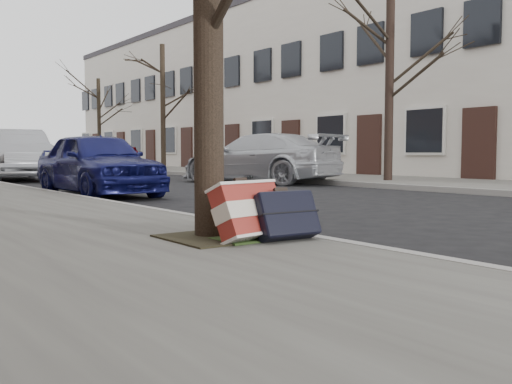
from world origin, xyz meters
TOP-DOWN VIEW (x-y plane):
  - ground at (0.00, 0.00)m, footprint 120.00×120.00m
  - far_sidewalk at (7.80, 15.00)m, footprint 4.00×70.00m
  - house_far at (13.15, 16.00)m, footprint 6.70×40.00m
  - dirt_patch at (-2.00, 1.20)m, footprint 0.85×0.85m
  - suitcase_red at (-1.89, 0.88)m, footprint 0.70×0.47m
  - suitcase_navy at (-1.61, 0.74)m, footprint 0.58×0.37m
  - car_near_front at (-0.39, 7.98)m, footprint 1.53×3.76m
  - car_near_mid at (0.00, 15.66)m, footprint 2.10×4.92m
  - car_far_front at (4.99, 9.76)m, footprint 3.22×5.08m
  - car_far_back at (4.76, 20.73)m, footprint 1.87×4.48m
  - tree_far_a at (7.20, 7.04)m, footprint 0.23×0.23m
  - tree_far_b at (7.20, 19.64)m, footprint 0.22×0.22m
  - tree_far_c at (7.20, 26.99)m, footprint 0.20×0.20m

SIDE VIEW (x-z plane):
  - ground at x=0.00m, z-range 0.00..0.00m
  - far_sidewalk at x=7.80m, z-range 0.00..0.12m
  - dirt_patch at x=-2.00m, z-range 0.12..0.14m
  - suitcase_navy at x=-1.61m, z-range 0.12..0.56m
  - suitcase_red at x=-1.89m, z-range 0.12..0.62m
  - car_near_front at x=-0.39m, z-range 0.00..1.28m
  - car_far_front at x=4.99m, z-range 0.00..1.37m
  - car_far_back at x=4.76m, z-range 0.00..1.51m
  - car_near_mid at x=0.00m, z-range 0.00..1.58m
  - tree_far_c at x=7.20m, z-range 0.12..4.82m
  - tree_far_a at x=7.20m, z-range 0.12..4.86m
  - tree_far_b at x=7.20m, z-range 0.12..5.55m
  - house_far at x=13.15m, z-range 0.00..7.20m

